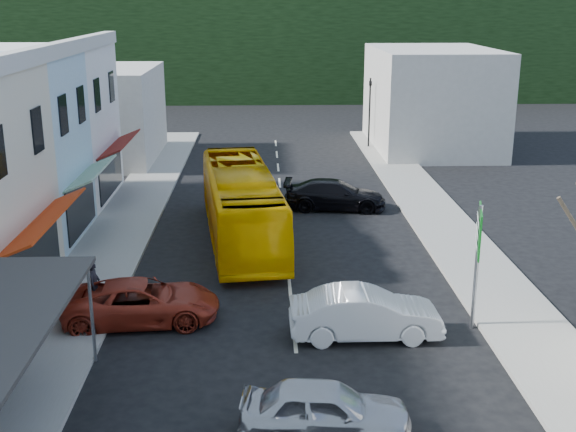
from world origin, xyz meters
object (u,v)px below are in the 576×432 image
object	(u,v)px
car_red	(141,302)
pedestrian_left	(94,287)
car_silver	(325,410)
traffic_signal	(369,114)
bus	(241,206)
car_white	(365,316)
direction_sign	(476,268)

from	to	relation	value
car_red	pedestrian_left	distance (m)	1.80
pedestrian_left	car_silver	bearing A→B (deg)	-136.75
traffic_signal	car_silver	bearing A→B (deg)	58.67
bus	car_white	size ratio (longest dim) A/B	2.64
car_white	direction_sign	size ratio (longest dim) A/B	1.06
bus	car_silver	bearing A→B (deg)	-87.89
car_red	direction_sign	size ratio (longest dim) A/B	1.11
pedestrian_left	traffic_signal	size ratio (longest dim) A/B	0.34
car_silver	pedestrian_left	size ratio (longest dim) A/B	2.59
car_white	pedestrian_left	bearing A→B (deg)	76.62
bus	car_white	xyz separation A→B (m)	(4.15, -9.76, -0.85)
car_white	direction_sign	distance (m)	3.87
bus	car_red	xyz separation A→B (m)	(-3.07, -8.40, -0.85)
pedestrian_left	direction_sign	size ratio (longest dim) A/B	0.41
pedestrian_left	car_white	bearing A→B (deg)	-103.71
car_white	direction_sign	xyz separation A→B (m)	(3.58, 0.51, 1.37)
bus	traffic_signal	size ratio (longest dim) A/B	2.32
bus	direction_sign	distance (m)	12.06
bus	pedestrian_left	xyz separation A→B (m)	(-4.74, -7.77, -0.55)
car_white	car_red	distance (m)	7.35
car_red	car_silver	bearing A→B (deg)	-145.10
direction_sign	car_white	bearing A→B (deg)	-157.06
bus	pedestrian_left	size ratio (longest dim) A/B	6.82
car_silver	car_white	world-z (taller)	same
car_silver	traffic_signal	bearing A→B (deg)	-4.11
car_silver	traffic_signal	xyz separation A→B (m)	(6.09, 35.28, 1.80)
car_silver	direction_sign	distance (m)	8.02
car_white	traffic_signal	distance (m)	30.31
car_white	car_red	world-z (taller)	same
pedestrian_left	direction_sign	world-z (taller)	direction_sign
pedestrian_left	traffic_signal	world-z (taller)	traffic_signal
traffic_signal	car_red	bearing A→B (deg)	46.37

